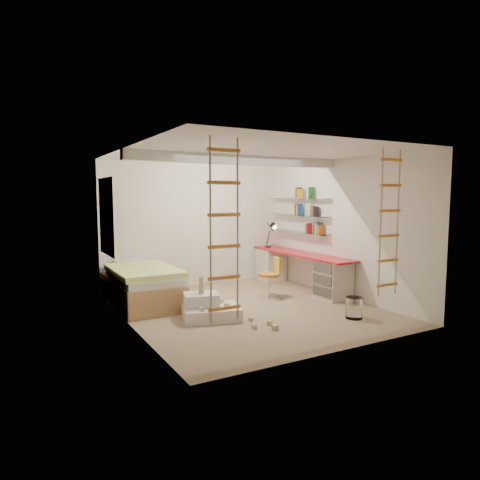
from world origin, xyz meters
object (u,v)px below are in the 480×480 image
desk (300,269)px  bed (142,285)px  play_platform (208,309)px  swivel_chair (270,283)px

desk → bed: size_ratio=1.40×
bed → play_platform: bearing=-64.7°
swivel_chair → play_platform: (-1.56, -0.62, -0.13)m
bed → play_platform: 1.54m
desk → bed: (-3.20, 0.36, -0.07)m
swivel_chair → desk: bearing=22.3°
desk → bed: bearing=173.5°
desk → play_platform: size_ratio=2.75×
bed → play_platform: (0.65, -1.39, -0.18)m
swivel_chair → play_platform: bearing=-158.3°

